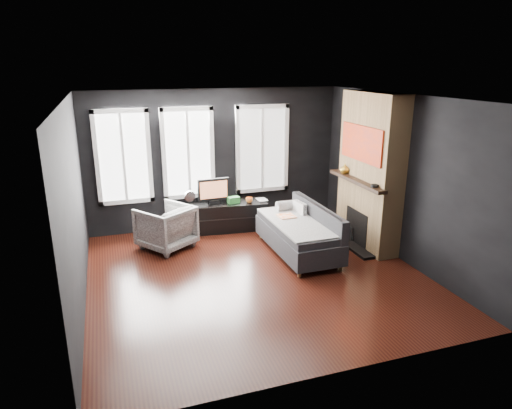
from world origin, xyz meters
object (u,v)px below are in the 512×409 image
object	(u,v)px
media_console	(225,216)
mantel_vase	(345,169)
mug	(249,199)
book	(257,195)
armchair	(166,225)
monitor	(213,189)
sofa	(298,230)

from	to	relation	value
media_console	mantel_vase	world-z (taller)	mantel_vase
mug	book	xyz separation A→B (m)	(0.20, 0.08, 0.06)
armchair	media_console	distance (m)	1.35
media_console	monitor	bearing A→B (deg)	171.75
monitor	book	size ratio (longest dim) A/B	2.50
mug	book	distance (m)	0.22
mug	mantel_vase	bearing A→B (deg)	-31.06
book	mantel_vase	distance (m)	1.79
media_console	mantel_vase	bearing A→B (deg)	-22.36
sofa	monitor	xyz separation A→B (m)	(-1.11, 1.55, 0.42)
armchair	mantel_vase	xyz separation A→B (m)	(3.21, -0.51, 0.89)
media_console	mantel_vase	size ratio (longest dim) A/B	9.01
mug	mantel_vase	distance (m)	1.92
book	media_console	bearing A→B (deg)	175.66
monitor	mug	world-z (taller)	monitor
media_console	monitor	size ratio (longest dim) A/B	2.57
media_console	mug	world-z (taller)	mug
mantel_vase	media_console	bearing A→B (deg)	152.10
armchair	mantel_vase	distance (m)	3.37
armchair	mug	xyz separation A→B (m)	(1.68, 0.41, 0.20)
armchair	book	world-z (taller)	armchair
sofa	armchair	size ratio (longest dim) A/B	2.29
monitor	mantel_vase	world-z (taller)	mantel_vase
armchair	media_console	world-z (taller)	armchair
monitor	mantel_vase	distance (m)	2.51
armchair	mug	distance (m)	1.74
monitor	mantel_vase	bearing A→B (deg)	-29.76
media_console	mug	size ratio (longest dim) A/B	12.02
sofa	mantel_vase	world-z (taller)	mantel_vase
book	mantel_vase	size ratio (longest dim) A/B	1.40
media_console	mug	xyz separation A→B (m)	(0.45, -0.13, 0.34)
monitor	book	xyz separation A→B (m)	(0.86, -0.10, -0.15)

